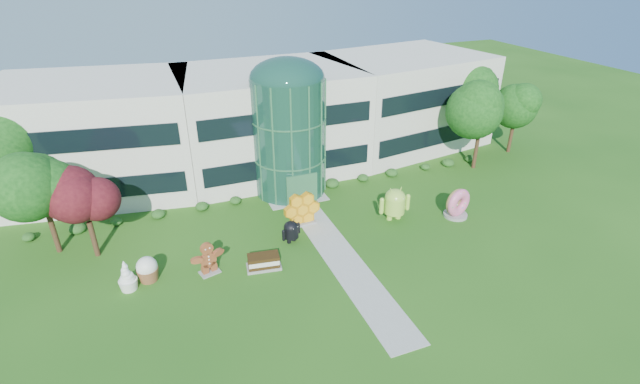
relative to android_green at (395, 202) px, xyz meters
name	(u,v)px	position (x,y,z in m)	size (l,w,h in m)	color
ground	(347,266)	(-5.95, -4.32, -1.49)	(140.00, 140.00, 0.00)	#215114
building	(269,119)	(-5.95, 13.68, 3.16)	(46.00, 15.00, 9.30)	beige
atrium	(289,137)	(-5.95, 7.68, 3.41)	(6.00, 6.00, 9.80)	#194738
walkway	(336,250)	(-5.95, -2.32, -1.47)	(2.40, 20.00, 0.04)	#9E9E93
tree_red	(88,218)	(-21.45, 3.18, 1.51)	(4.00, 4.00, 6.00)	#3F0C14
trees_backdrop	(286,141)	(-5.95, 8.68, 2.71)	(52.00, 8.00, 8.40)	#0F3E10
android_green	(395,202)	(0.00, 0.00, 0.00)	(2.64, 1.76, 2.99)	#9CD143
android_black	(291,230)	(-8.48, -0.13, -0.52)	(1.71, 1.15, 1.95)	black
donut	(457,203)	(4.75, -1.44, -0.28)	(2.33, 1.12, 2.43)	#D6518B
gingerbread	(208,258)	(-14.60, -1.66, -0.33)	(2.52, 0.97, 2.33)	brown
ice_cream_sandwich	(264,262)	(-11.18, -2.47, -0.99)	(2.26, 1.13, 1.01)	black
honeycomb	(302,210)	(-6.94, 1.93, -0.31)	(3.00, 1.07, 2.36)	#FFAA19
froyo	(127,275)	(-19.52, -1.48, -0.46)	(1.21, 1.21, 2.08)	white
cupcake	(147,269)	(-18.31, -0.98, -0.65)	(1.41, 1.41, 1.69)	white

